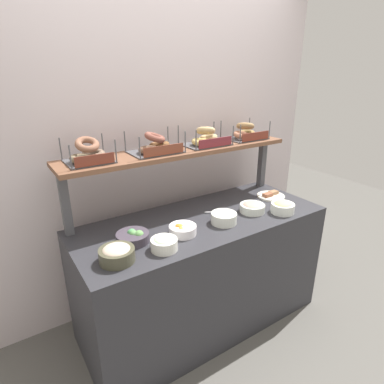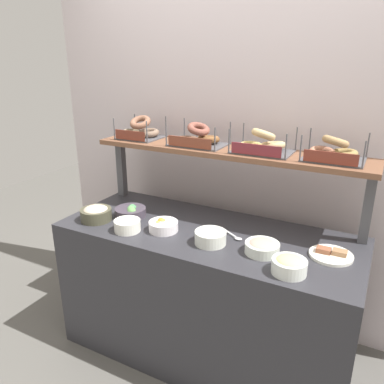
{
  "view_description": "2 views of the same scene",
  "coord_description": "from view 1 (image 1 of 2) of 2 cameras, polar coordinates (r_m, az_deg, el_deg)",
  "views": [
    {
      "loc": [
        -1.14,
        -1.61,
        1.8
      ],
      "look_at": [
        -0.03,
        0.08,
        1.02
      ],
      "focal_mm": 30.13,
      "sensor_mm": 36.0,
      "label": 1
    },
    {
      "loc": [
        0.85,
        -1.79,
        1.8
      ],
      "look_at": [
        -0.12,
        0.04,
        1.06
      ],
      "focal_mm": 35.57,
      "sensor_mm": 36.0,
      "label": 2
    }
  ],
  "objects": [
    {
      "name": "bowl_veggie_mix",
      "position": [
        1.93,
        -10.36,
        -7.81
      ],
      "size": [
        0.19,
        0.19,
        0.08
      ],
      "color": "#443C48",
      "rests_on": "deli_counter"
    },
    {
      "name": "shelf_riser_right",
      "position": [
        2.81,
        12.27,
        5.01
      ],
      "size": [
        0.05,
        0.05,
        0.4
      ],
      "primitive_type": "cube",
      "color": "#4C4C51",
      "rests_on": "deli_counter"
    },
    {
      "name": "ground_plane",
      "position": [
        2.67,
        1.61,
        -21.41
      ],
      "size": [
        8.0,
        8.0,
        0.0
      ],
      "primitive_type": "plane",
      "color": "#595651"
    },
    {
      "name": "bagel_basket_everything",
      "position": [
        2.61,
        9.36,
        10.27
      ],
      "size": [
        0.31,
        0.25,
        0.14
      ],
      "color": "#4C4C51",
      "rests_on": "upper_shelf"
    },
    {
      "name": "bowl_scallion_spread",
      "position": [
        1.82,
        -4.97,
        -9.01
      ],
      "size": [
        0.15,
        0.15,
        0.08
      ],
      "color": "white",
      "rests_on": "deli_counter"
    },
    {
      "name": "shelf_riser_left",
      "position": [
        2.05,
        -21.51,
        -2.03
      ],
      "size": [
        0.05,
        0.05,
        0.4
      ],
      "primitive_type": "cube",
      "color": "#4C4C51",
      "rests_on": "deli_counter"
    },
    {
      "name": "back_wall",
      "position": [
        2.51,
        -5.35,
        7.09
      ],
      "size": [
        2.93,
        0.06,
        2.4
      ],
      "primitive_type": "cube",
      "color": "silver",
      "rests_on": "ground_plane"
    },
    {
      "name": "bagel_basket_poppy",
      "position": [
        2.01,
        -17.9,
        6.39
      ],
      "size": [
        0.27,
        0.24,
        0.15
      ],
      "color": "#4C4C51",
      "rests_on": "upper_shelf"
    },
    {
      "name": "bowl_lox_spread",
      "position": [
        2.32,
        10.63,
        -2.67
      ],
      "size": [
        0.18,
        0.18,
        0.07
      ],
      "color": "white",
      "rests_on": "deli_counter"
    },
    {
      "name": "bowl_tuna_salad",
      "position": [
        1.76,
        -13.16,
        -10.57
      ],
      "size": [
        0.19,
        0.19,
        0.09
      ],
      "color": "#4B4A36",
      "rests_on": "deli_counter"
    },
    {
      "name": "bowl_cream_cheese",
      "position": [
        2.12,
        5.66,
        -4.4
      ],
      "size": [
        0.17,
        0.17,
        0.09
      ],
      "color": "white",
      "rests_on": "deli_counter"
    },
    {
      "name": "bagel_basket_plain",
      "position": [
        2.36,
        2.42,
        9.42
      ],
      "size": [
        0.33,
        0.26,
        0.15
      ],
      "color": "#4C4C51",
      "rests_on": "upper_shelf"
    },
    {
      "name": "bagel_basket_cinnamon_raisin",
      "position": [
        2.15,
        -6.54,
        8.11
      ],
      "size": [
        0.33,
        0.24,
        0.14
      ],
      "color": "#4C4C51",
      "rests_on": "upper_shelf"
    },
    {
      "name": "serving_spoon_near_plate",
      "position": [
        2.28,
        5.29,
        -3.57
      ],
      "size": [
        0.16,
        0.11,
        0.01
      ],
      "color": "#B7B7BC",
      "rests_on": "deli_counter"
    },
    {
      "name": "bowl_egg_salad",
      "position": [
        2.35,
        15.76,
        -2.57
      ],
      "size": [
        0.16,
        0.16,
        0.09
      ],
      "color": "white",
      "rests_on": "deli_counter"
    },
    {
      "name": "upper_shelf",
      "position": [
        2.26,
        -2.01,
        7.29
      ],
      "size": [
        1.69,
        0.32,
        0.03
      ],
      "primitive_type": "cube",
      "color": "brown",
      "rests_on": "shelf_riser_left"
    },
    {
      "name": "bowl_fruit_salad",
      "position": [
        1.98,
        -1.73,
        -6.67
      ],
      "size": [
        0.17,
        0.17,
        0.07
      ],
      "color": "white",
      "rests_on": "deli_counter"
    },
    {
      "name": "serving_plate_white",
      "position": [
        2.62,
        13.76,
        -0.63
      ],
      "size": [
        0.22,
        0.22,
        0.04
      ],
      "color": "white",
      "rests_on": "deli_counter"
    },
    {
      "name": "deli_counter",
      "position": [
        2.4,
        1.71,
        -13.91
      ],
      "size": [
        1.73,
        0.7,
        0.85
      ],
      "primitive_type": "cube",
      "color": "#2D2D33",
      "rests_on": "ground_plane"
    }
  ]
}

